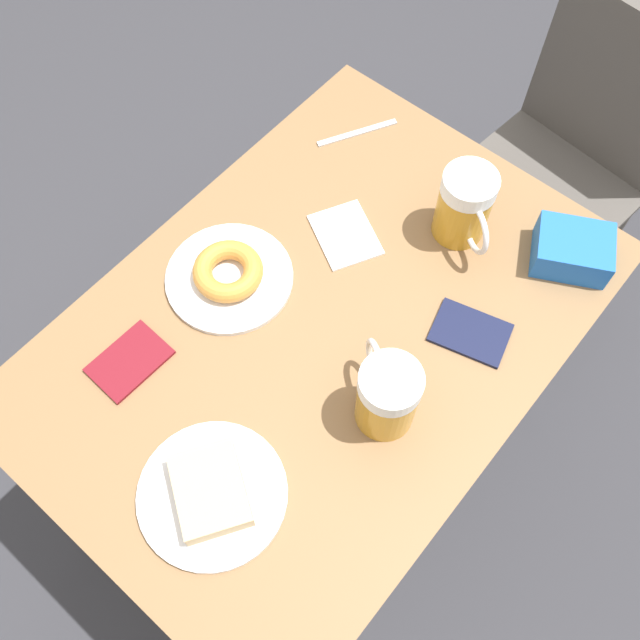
% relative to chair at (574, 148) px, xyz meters
% --- Properties ---
extents(ground_plane, '(8.00, 8.00, 0.00)m').
position_rel_chair_xyz_m(ground_plane, '(-0.07, -0.87, -0.51)').
color(ground_plane, '#333338').
extents(table, '(0.71, 1.01, 0.78)m').
position_rel_chair_xyz_m(table, '(-0.07, -0.87, 0.19)').
color(table, olive).
rests_on(table, ground_plane).
extents(chair, '(0.44, 0.44, 0.85)m').
position_rel_chair_xyz_m(chair, '(0.00, 0.00, 0.00)').
color(chair, '#514C47').
rests_on(chair, ground_plane).
extents(plate_with_cake, '(0.23, 0.23, 0.05)m').
position_rel_chair_xyz_m(plate_with_cake, '(-0.01, -1.20, 0.28)').
color(plate_with_cake, silver).
rests_on(plate_with_cake, table).
extents(plate_with_donut, '(0.22, 0.22, 0.04)m').
position_rel_chair_xyz_m(plate_with_donut, '(-0.25, -0.90, 0.28)').
color(plate_with_donut, silver).
rests_on(plate_with_donut, table).
extents(beer_mug_left, '(0.13, 0.11, 0.15)m').
position_rel_chair_xyz_m(beer_mug_left, '(-0.01, -0.56, 0.34)').
color(beer_mug_left, '#C68C23').
rests_on(beer_mug_left, table).
extents(beer_mug_center, '(0.13, 0.11, 0.15)m').
position_rel_chair_xyz_m(beer_mug_center, '(0.10, -0.92, 0.34)').
color(beer_mug_center, '#C68C23').
rests_on(beer_mug_center, table).
extents(napkin_folded, '(0.16, 0.15, 0.00)m').
position_rel_chair_xyz_m(napkin_folded, '(-0.16, -0.70, 0.27)').
color(napkin_folded, white).
rests_on(napkin_folded, table).
extents(fork, '(0.09, 0.15, 0.00)m').
position_rel_chair_xyz_m(fork, '(-0.29, -0.50, 0.27)').
color(fork, silver).
rests_on(fork, table).
extents(passport_near_edge, '(0.14, 0.12, 0.01)m').
position_rel_chair_xyz_m(passport_near_edge, '(0.13, -0.72, 0.27)').
color(passport_near_edge, '#141938').
rests_on(passport_near_edge, table).
extents(passport_far_edge, '(0.09, 0.13, 0.01)m').
position_rel_chair_xyz_m(passport_far_edge, '(-0.27, -1.13, 0.27)').
color(passport_far_edge, maroon).
rests_on(passport_far_edge, table).
extents(blue_pouch, '(0.16, 0.15, 0.06)m').
position_rel_chair_xyz_m(blue_pouch, '(0.18, -0.48, 0.30)').
color(blue_pouch, blue).
rests_on(blue_pouch, table).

